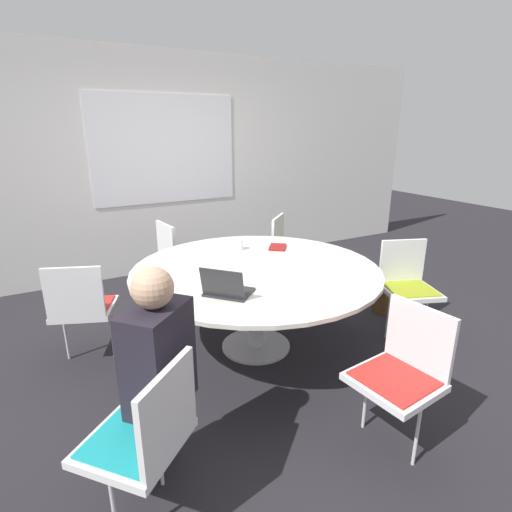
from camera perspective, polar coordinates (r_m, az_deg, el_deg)
The scene contains 14 objects.
ground_plane at distance 3.55m, azimuth -0.00°, elevation -12.79°, with size 16.00×16.00×0.00m, color black.
wall_back at distance 5.26m, azimuth -12.74°, elevation 12.45°, with size 8.00×0.07×2.70m.
conference_table at distance 3.27m, azimuth -0.00°, elevation -2.96°, with size 2.01×2.01×0.73m.
chair_0 at distance 2.02m, azimuth -15.47°, elevation -23.08°, with size 0.61×0.61×0.86m.
chair_1 at distance 2.50m, azimuth 20.22°, elevation -14.65°, with size 0.46×0.48×0.86m.
chair_2 at distance 3.80m, azimuth 20.80°, elevation -3.35°, with size 0.56×0.55×0.86m.
chair_3 at distance 4.58m, azimuth 4.64°, elevation 1.33°, with size 0.61×0.61×0.86m.
chair_4 at distance 4.41m, azimuth -11.09°, elevation 0.41°, with size 0.47×0.49×0.86m.
chair_5 at distance 3.39m, azimuth -23.66°, elevation -6.31°, with size 0.56×0.55×0.86m.
person_0 at distance 2.10m, azimuth -14.04°, elevation -14.56°, with size 0.42×0.40×1.21m.
laptop at distance 2.70m, azimuth -4.26°, elevation -4.65°, with size 0.40×0.40×0.21m.
spiral_notebook at distance 3.77m, azimuth 3.10°, elevation 1.28°, with size 0.25×0.26×0.02m.
coffee_cup at distance 3.71m, azimuth -2.46°, elevation 1.61°, with size 0.08×0.08×0.10m.
handbag at distance 4.38m, azimuth 18.73°, elevation -5.58°, with size 0.36×0.16×0.28m.
Camera 1 is at (-1.47, -2.68, 1.81)m, focal length 28.00 mm.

